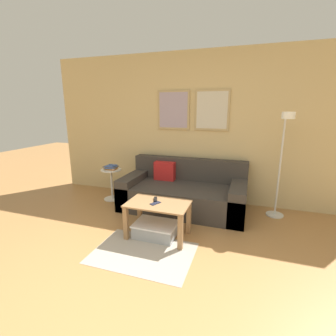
{
  "coord_description": "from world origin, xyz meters",
  "views": [
    {
      "loc": [
        0.84,
        -1.33,
        1.63
      ],
      "look_at": [
        -0.17,
        1.65,
        0.85
      ],
      "focal_mm": 26.0,
      "sensor_mm": 36.0,
      "label": 1
    }
  ],
  "objects": [
    {
      "name": "remote_control",
      "position": [
        -0.27,
        1.44,
        0.47
      ],
      "size": [
        0.09,
        0.15,
        0.02
      ],
      "primitive_type": "cube",
      "rotation": [
        0.0,
        0.0,
        0.37
      ],
      "color": "black",
      "rests_on": "coffee_table"
    },
    {
      "name": "ground_plane",
      "position": [
        0.0,
        0.0,
        0.0
      ],
      "size": [
        16.0,
        16.0,
        0.0
      ],
      "primitive_type": "plane",
      "color": "#A87542"
    },
    {
      "name": "area_rug",
      "position": [
        -0.23,
        0.94,
        0.0
      ],
      "size": [
        1.14,
        0.8,
        0.01
      ],
      "primitive_type": "cube",
      "color": "#A39989",
      "rests_on": "ground_plane"
    },
    {
      "name": "couch",
      "position": [
        -0.14,
        2.37,
        0.27
      ],
      "size": [
        1.98,
        0.99,
        0.78
      ],
      "color": "#38332D",
      "rests_on": "ground_plane"
    },
    {
      "name": "wall_back",
      "position": [
        -0.0,
        2.87,
        1.28
      ],
      "size": [
        5.6,
        0.09,
        2.55
      ],
      "color": "tan",
      "rests_on": "ground_plane"
    },
    {
      "name": "coffee_table",
      "position": [
        -0.2,
        1.36,
        0.35
      ],
      "size": [
        0.79,
        0.48,
        0.46
      ],
      "color": "#997047",
      "rests_on": "ground_plane"
    },
    {
      "name": "side_table",
      "position": [
        -1.47,
        2.32,
        0.34
      ],
      "size": [
        0.36,
        0.36,
        0.56
      ],
      "color": "silver",
      "rests_on": "ground_plane"
    },
    {
      "name": "floor_lamp",
      "position": [
        1.29,
        2.4,
        0.98
      ],
      "size": [
        0.26,
        0.47,
        1.58
      ],
      "color": "silver",
      "rests_on": "ground_plane"
    },
    {
      "name": "storage_bin",
      "position": [
        -0.23,
        1.35,
        0.09
      ],
      "size": [
        0.55,
        0.39,
        0.18
      ],
      "color": "#9EA3A8",
      "rests_on": "ground_plane"
    },
    {
      "name": "book_stack",
      "position": [
        -1.46,
        2.32,
        0.6
      ],
      "size": [
        0.24,
        0.2,
        0.07
      ],
      "color": "#D18438",
      "rests_on": "side_table"
    },
    {
      "name": "cell_phone",
      "position": [
        -0.22,
        1.33,
        0.46
      ],
      "size": [
        0.12,
        0.15,
        0.01
      ],
      "primitive_type": "cube",
      "rotation": [
        0.0,
        0.0,
        -0.45
      ],
      "color": "#1E2338",
      "rests_on": "coffee_table"
    }
  ]
}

